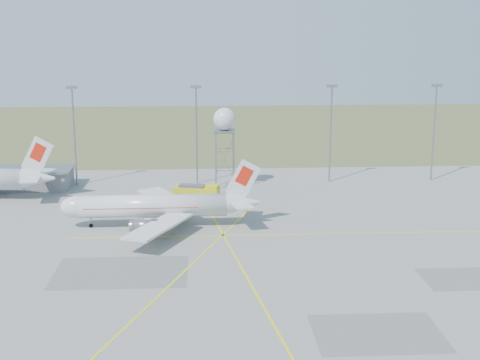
{
  "coord_description": "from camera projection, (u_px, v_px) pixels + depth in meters",
  "views": [
    {
      "loc": [
        -8.71,
        -70.83,
        32.88
      ],
      "look_at": [
        -2.46,
        40.0,
        6.7
      ],
      "focal_mm": 50.0,
      "sensor_mm": 36.0,
      "label": 1
    }
  ],
  "objects": [
    {
      "name": "ground",
      "position": [
        281.0,
        316.0,
        76.86
      ],
      "size": [
        400.0,
        400.0,
        0.0
      ],
      "primitive_type": "plane",
      "color": "gray",
      "rests_on": "ground"
    },
    {
      "name": "mast_a",
      "position": [
        74.0,
        127.0,
        136.3
      ],
      "size": [
        2.2,
        0.5,
        20.5
      ],
      "color": "gray",
      "rests_on": "ground"
    },
    {
      "name": "mast_c",
      "position": [
        331.0,
        125.0,
        139.21
      ],
      "size": [
        2.2,
        0.5,
        20.5
      ],
      "color": "gray",
      "rests_on": "ground"
    },
    {
      "name": "mast_d",
      "position": [
        434.0,
        124.0,
        140.42
      ],
      "size": [
        2.2,
        0.5,
        20.5
      ],
      "color": "gray",
      "rests_on": "ground"
    },
    {
      "name": "fire_truck",
      "position": [
        198.0,
        194.0,
        125.26
      ],
      "size": [
        8.84,
        4.99,
        3.36
      ],
      "rotation": [
        0.0,
        0.0,
        -0.25
      ],
      "color": "gold",
      "rests_on": "ground"
    },
    {
      "name": "radar_tower",
      "position": [
        225.0,
        143.0,
        134.75
      ],
      "size": [
        4.52,
        4.52,
        16.37
      ],
      "color": "gray",
      "rests_on": "ground"
    },
    {
      "name": "grass_strip",
      "position": [
        230.0,
        128.0,
        212.9
      ],
      "size": [
        400.0,
        120.0,
        0.03
      ],
      "primitive_type": "cube",
      "color": "#525A31",
      "rests_on": "ground"
    },
    {
      "name": "building_grey",
      "position": [
        25.0,
        178.0,
        136.13
      ],
      "size": [
        19.0,
        10.0,
        3.9
      ],
      "color": "gray",
      "rests_on": "ground"
    },
    {
      "name": "mast_b",
      "position": [
        196.0,
        126.0,
        137.67
      ],
      "size": [
        2.2,
        0.5,
        20.5
      ],
      "color": "gray",
      "rests_on": "ground"
    },
    {
      "name": "airliner_main",
      "position": [
        156.0,
        206.0,
        109.88
      ],
      "size": [
        32.98,
        32.11,
        11.23
      ],
      "rotation": [
        0.0,
        0.0,
        3.15
      ],
      "color": "silver",
      "rests_on": "ground"
    }
  ]
}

